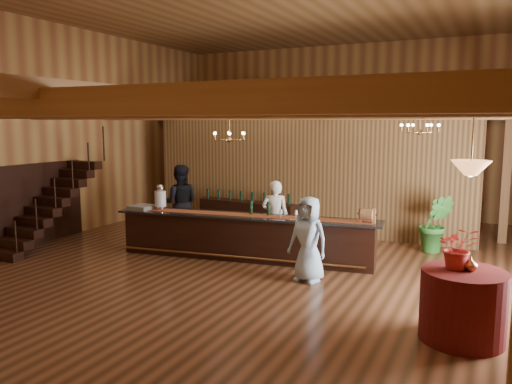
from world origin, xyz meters
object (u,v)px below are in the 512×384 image
at_px(bartender, 275,217).
at_px(staff_second, 180,203).
at_px(backbar_shelf, 247,216).
at_px(chandelier_left, 229,136).
at_px(guest, 308,239).
at_px(tasting_bar, 245,237).
at_px(round_table, 463,305).
at_px(chandelier_right, 420,128).
at_px(pendant_lamp, 471,168).
at_px(beverage_dispenser, 160,198).
at_px(raffle_drum, 367,214).
at_px(floor_plant, 435,224).

xyz_separation_m(bartender, staff_second, (-2.68, 0.11, 0.12)).
xyz_separation_m(backbar_shelf, bartender, (1.70, -1.94, 0.44)).
height_order(chandelier_left, guest, chandelier_left).
distance_m(tasting_bar, round_table, 5.17).
height_order(chandelier_right, bartender, chandelier_right).
bearing_deg(guest, pendant_lamp, -17.93).
distance_m(tasting_bar, beverage_dispenser, 2.22).
bearing_deg(tasting_bar, beverage_dispenser, 178.67).
distance_m(beverage_dispenser, chandelier_left, 2.15).
bearing_deg(raffle_drum, staff_second, 173.71).
xyz_separation_m(raffle_drum, floor_plant, (1.11, 2.10, -0.48)).
bearing_deg(staff_second, chandelier_left, 145.81).
bearing_deg(backbar_shelf, round_table, -36.64).
distance_m(chandelier_left, guest, 3.50).
bearing_deg(floor_plant, round_table, -79.66).
height_order(chandelier_left, chandelier_right, same).
bearing_deg(round_table, guest, 151.33).
relative_size(raffle_drum, backbar_shelf, 0.12).
relative_size(backbar_shelf, staff_second, 1.50).
height_order(raffle_drum, chandelier_right, chandelier_right).
relative_size(beverage_dispenser, guest, 0.37).
relative_size(beverage_dispenser, floor_plant, 0.44).
xyz_separation_m(bartender, floor_plant, (3.31, 1.68, -0.17)).
xyz_separation_m(raffle_drum, staff_second, (-4.89, 0.54, -0.19)).
bearing_deg(pendant_lamp, raffle_drum, 126.28).
xyz_separation_m(backbar_shelf, guest, (3.08, -3.52, 0.40)).
height_order(pendant_lamp, staff_second, pendant_lamp).
bearing_deg(round_table, beverage_dispenser, 162.16).
xyz_separation_m(beverage_dispenser, floor_plant, (5.79, 2.66, -0.59)).
xyz_separation_m(chandelier_right, pendant_lamp, (1.21, -3.96, -0.48)).
bearing_deg(staff_second, bartender, 149.98).
xyz_separation_m(beverage_dispenser, round_table, (6.66, -2.14, -0.78)).
relative_size(tasting_bar, beverage_dispenser, 9.93).
xyz_separation_m(guest, floor_plant, (1.94, 3.26, -0.13)).
xyz_separation_m(round_table, pendant_lamp, (0.00, 0.00, 1.91)).
xyz_separation_m(raffle_drum, pendant_lamp, (1.98, -2.70, 1.24)).
height_order(chandelier_left, floor_plant, chandelier_left).
height_order(raffle_drum, bartender, bartender).
height_order(raffle_drum, chandelier_left, chandelier_left).
relative_size(round_table, guest, 0.70).
bearing_deg(pendant_lamp, bartender, 143.27).
height_order(tasting_bar, backbar_shelf, tasting_bar).
bearing_deg(guest, beverage_dispenser, -178.20).
height_order(bartender, guest, bartender).
bearing_deg(round_table, tasting_bar, 152.57).
bearing_deg(chandelier_right, chandelier_left, -167.72).
relative_size(bartender, guest, 1.04).
relative_size(beverage_dispenser, pendant_lamp, 0.67).
bearing_deg(beverage_dispenser, raffle_drum, 6.77).
relative_size(pendant_lamp, staff_second, 0.46).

